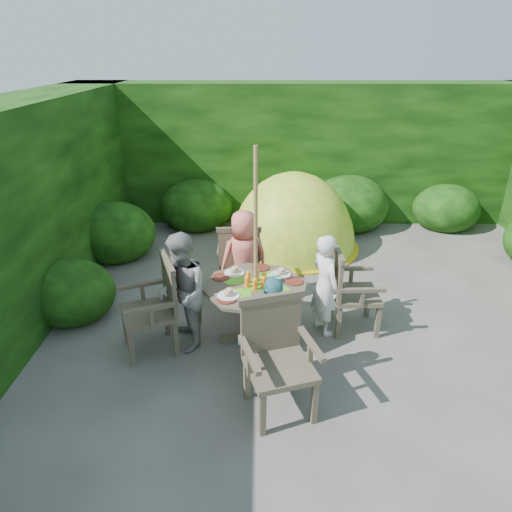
{
  "coord_description": "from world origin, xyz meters",
  "views": [
    {
      "loc": [
        -1.04,
        -4.67,
        3.05
      ],
      "look_at": [
        -1.08,
        0.14,
        0.85
      ],
      "focal_mm": 32.0,
      "sensor_mm": 36.0,
      "label": 1
    }
  ],
  "objects_px": {
    "child_left": "(182,293)",
    "child_back": "(244,259)",
    "garden_chair_front": "(277,355)",
    "child_front": "(271,333)",
    "child_right": "(325,285)",
    "dome_tent": "(292,246)",
    "garden_chair_right": "(349,289)",
    "patio_table": "(256,294)",
    "garden_chair_left": "(155,305)",
    "parasol_pole": "(256,250)",
    "garden_chair_back": "(240,258)"
  },
  "relations": [
    {
      "from": "garden_chair_left",
      "to": "garden_chair_back",
      "type": "xyz_separation_m",
      "value": [
        0.85,
        1.26,
        -0.02
      ]
    },
    {
      "from": "garden_chair_right",
      "to": "garden_chair_back",
      "type": "height_order",
      "value": "garden_chair_right"
    },
    {
      "from": "garden_chair_front",
      "to": "dome_tent",
      "type": "bearing_deg",
      "value": 66.37
    },
    {
      "from": "garden_chair_front",
      "to": "child_back",
      "type": "xyz_separation_m",
      "value": [
        -0.35,
        1.86,
        0.08
      ]
    },
    {
      "from": "garden_chair_front",
      "to": "child_back",
      "type": "distance_m",
      "value": 1.89
    },
    {
      "from": "garden_chair_right",
      "to": "garden_chair_left",
      "type": "distance_m",
      "value": 2.19
    },
    {
      "from": "child_right",
      "to": "child_back",
      "type": "xyz_separation_m",
      "value": [
        -0.94,
        0.63,
        0.03
      ]
    },
    {
      "from": "parasol_pole",
      "to": "child_back",
      "type": "xyz_separation_m",
      "value": [
        -0.15,
        0.79,
        -0.47
      ]
    },
    {
      "from": "parasol_pole",
      "to": "child_left",
      "type": "height_order",
      "value": "parasol_pole"
    },
    {
      "from": "child_back",
      "to": "garden_chair_right",
      "type": "bearing_deg",
      "value": 136.41
    },
    {
      "from": "patio_table",
      "to": "child_left",
      "type": "bearing_deg",
      "value": -168.91
    },
    {
      "from": "dome_tent",
      "to": "parasol_pole",
      "type": "bearing_deg",
      "value": -94.26
    },
    {
      "from": "patio_table",
      "to": "child_back",
      "type": "relative_size",
      "value": 1.09
    },
    {
      "from": "patio_table",
      "to": "garden_chair_back",
      "type": "bearing_deg",
      "value": 101.98
    },
    {
      "from": "garden_chair_right",
      "to": "dome_tent",
      "type": "bearing_deg",
      "value": 8.79
    },
    {
      "from": "parasol_pole",
      "to": "child_front",
      "type": "xyz_separation_m",
      "value": [
        0.15,
        -0.79,
        -0.51
      ]
    },
    {
      "from": "garden_chair_left",
      "to": "parasol_pole",
      "type": "bearing_deg",
      "value": 77.83
    },
    {
      "from": "garden_chair_left",
      "to": "child_left",
      "type": "bearing_deg",
      "value": 75.33
    },
    {
      "from": "child_back",
      "to": "child_front",
      "type": "bearing_deg",
      "value": 82.13
    },
    {
      "from": "garden_chair_left",
      "to": "garden_chair_front",
      "type": "height_order",
      "value": "garden_chair_front"
    },
    {
      "from": "garden_chair_left",
      "to": "garden_chair_back",
      "type": "relative_size",
      "value": 1.05
    },
    {
      "from": "garden_chair_back",
      "to": "child_right",
      "type": "relative_size",
      "value": 0.8
    },
    {
      "from": "patio_table",
      "to": "garden_chair_front",
      "type": "relative_size",
      "value": 1.33
    },
    {
      "from": "garden_chair_back",
      "to": "child_back",
      "type": "relative_size",
      "value": 0.76
    },
    {
      "from": "child_back",
      "to": "child_left",
      "type": "bearing_deg",
      "value": 37.13
    },
    {
      "from": "garden_chair_back",
      "to": "parasol_pole",
      "type": "bearing_deg",
      "value": 100.35
    },
    {
      "from": "child_right",
      "to": "child_back",
      "type": "distance_m",
      "value": 1.13
    },
    {
      "from": "garden_chair_right",
      "to": "garden_chair_front",
      "type": "bearing_deg",
      "value": 143.57
    },
    {
      "from": "garden_chair_left",
      "to": "child_left",
      "type": "distance_m",
      "value": 0.32
    },
    {
      "from": "garden_chair_right",
      "to": "child_left",
      "type": "xyz_separation_m",
      "value": [
        -1.86,
        -0.38,
        0.15
      ]
    },
    {
      "from": "garden_chair_front",
      "to": "child_front",
      "type": "xyz_separation_m",
      "value": [
        -0.05,
        0.29,
        0.04
      ]
    },
    {
      "from": "child_right",
      "to": "dome_tent",
      "type": "distance_m",
      "value": 2.58
    },
    {
      "from": "child_left",
      "to": "garden_chair_front",
      "type": "bearing_deg",
      "value": 29.93
    },
    {
      "from": "child_left",
      "to": "child_back",
      "type": "height_order",
      "value": "child_left"
    },
    {
      "from": "garden_chair_front",
      "to": "child_front",
      "type": "height_order",
      "value": "child_front"
    },
    {
      "from": "child_right",
      "to": "dome_tent",
      "type": "xyz_separation_m",
      "value": [
        -0.19,
        2.5,
        -0.61
      ]
    },
    {
      "from": "garden_chair_right",
      "to": "child_back",
      "type": "xyz_separation_m",
      "value": [
        -1.22,
        0.56,
        0.11
      ]
    },
    {
      "from": "patio_table",
      "to": "garden_chair_left",
      "type": "distance_m",
      "value": 1.1
    },
    {
      "from": "parasol_pole",
      "to": "dome_tent",
      "type": "relative_size",
      "value": 0.87
    },
    {
      "from": "parasol_pole",
      "to": "garden_chair_back",
      "type": "bearing_deg",
      "value": 101.77
    },
    {
      "from": "garden_chair_right",
      "to": "child_front",
      "type": "distance_m",
      "value": 1.37
    },
    {
      "from": "patio_table",
      "to": "child_right",
      "type": "relative_size",
      "value": 1.13
    },
    {
      "from": "garden_chair_right",
      "to": "child_front",
      "type": "xyz_separation_m",
      "value": [
        -0.92,
        -1.01,
        0.07
      ]
    },
    {
      "from": "garden_chair_left",
      "to": "garden_chair_right",
      "type": "bearing_deg",
      "value": 78.63
    },
    {
      "from": "garden_chair_front",
      "to": "dome_tent",
      "type": "relative_size",
      "value": 0.41
    },
    {
      "from": "garden_chair_right",
      "to": "garden_chair_left",
      "type": "bearing_deg",
      "value": 98.53
    },
    {
      "from": "child_back",
      "to": "child_front",
      "type": "relative_size",
      "value": 1.07
    },
    {
      "from": "garden_chair_left",
      "to": "child_left",
      "type": "relative_size",
      "value": 0.76
    },
    {
      "from": "parasol_pole",
      "to": "garden_chair_back",
      "type": "relative_size",
      "value": 2.28
    },
    {
      "from": "garden_chair_left",
      "to": "dome_tent",
      "type": "height_order",
      "value": "dome_tent"
    }
  ]
}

